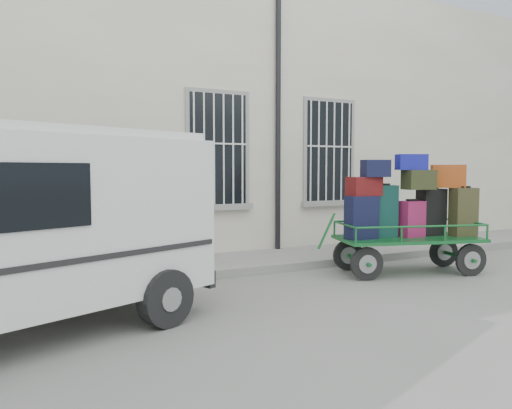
% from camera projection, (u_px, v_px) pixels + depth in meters
% --- Properties ---
extents(ground, '(80.00, 80.00, 0.00)m').
position_uv_depth(ground, '(318.00, 290.00, 7.66)').
color(ground, slate).
rests_on(ground, ground).
extents(building, '(24.00, 5.15, 6.00)m').
position_uv_depth(building, '(193.00, 123.00, 12.33)').
color(building, beige).
rests_on(building, ground).
extents(sidewalk, '(24.00, 1.70, 0.15)m').
position_uv_depth(sidewalk, '(253.00, 262.00, 9.61)').
color(sidewalk, slate).
rests_on(sidewalk, ground).
extents(luggage_cart, '(2.97, 1.79, 2.11)m').
position_uv_depth(luggage_cart, '(409.00, 214.00, 8.84)').
color(luggage_cart, black).
rests_on(luggage_cart, ground).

